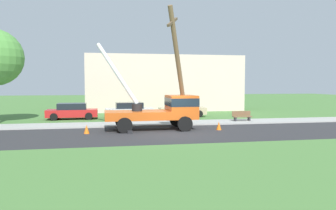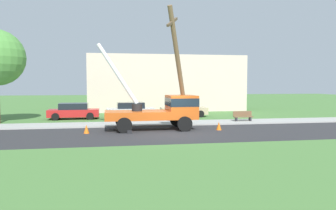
# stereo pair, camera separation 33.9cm
# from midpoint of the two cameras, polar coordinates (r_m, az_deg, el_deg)

# --- Properties ---
(ground_plane) EXTENTS (120.00, 120.00, 0.00)m
(ground_plane) POSITION_cam_midpoint_polar(r_m,az_deg,el_deg) (32.21, -3.90, -1.84)
(ground_plane) COLOR #477538
(road_asphalt) EXTENTS (80.00, 7.15, 0.01)m
(road_asphalt) POSITION_cam_midpoint_polar(r_m,az_deg,el_deg) (20.43, 0.05, -5.09)
(road_asphalt) COLOR #2B2B2D
(road_asphalt) RESTS_ON ground
(sidewalk_strip) EXTENTS (80.00, 2.79, 0.10)m
(sidewalk_strip) POSITION_cam_midpoint_polar(r_m,az_deg,el_deg) (25.29, -2.03, -3.27)
(sidewalk_strip) COLOR #9E9E99
(sidewalk_strip) RESTS_ON ground
(utility_truck) EXTENTS (6.80, 3.20, 5.98)m
(utility_truck) POSITION_cam_midpoint_polar(r_m,az_deg,el_deg) (22.20, -1.35, -0.73)
(utility_truck) COLOR #C65119
(utility_truck) RESTS_ON ground
(leaning_utility_pole) EXTENTS (2.42, 3.81, 8.31)m
(leaning_utility_pole) POSITION_cam_midpoint_polar(r_m,az_deg,el_deg) (22.72, 1.50, 6.52)
(leaning_utility_pole) COLOR brown
(leaning_utility_pole) RESTS_ON ground
(traffic_cone_ahead) EXTENTS (0.36, 0.36, 0.56)m
(traffic_cone_ahead) POSITION_cam_midpoint_polar(r_m,az_deg,el_deg) (22.29, 8.55, -3.67)
(traffic_cone_ahead) COLOR orange
(traffic_cone_ahead) RESTS_ON ground
(traffic_cone_behind) EXTENTS (0.36, 0.36, 0.56)m
(traffic_cone_behind) POSITION_cam_midpoint_polar(r_m,az_deg,el_deg) (21.09, -14.66, -4.17)
(traffic_cone_behind) COLOR orange
(traffic_cone_behind) RESTS_ON ground
(parked_sedan_red) EXTENTS (4.43, 2.07, 1.42)m
(parked_sedan_red) POSITION_cam_midpoint_polar(r_m,az_deg,el_deg) (29.95, -16.88, -1.05)
(parked_sedan_red) COLOR #B21E1E
(parked_sedan_red) RESTS_ON ground
(parked_sedan_silver) EXTENTS (4.47, 2.13, 1.42)m
(parked_sedan_silver) POSITION_cam_midpoint_polar(r_m,az_deg,el_deg) (30.18, -7.18, -0.88)
(parked_sedan_silver) COLOR #B7B7BF
(parked_sedan_silver) RESTS_ON ground
(parked_sedan_tan) EXTENTS (4.43, 2.07, 1.42)m
(parked_sedan_tan) POSITION_cam_midpoint_polar(r_m,az_deg,el_deg) (30.97, 2.24, -0.74)
(parked_sedan_tan) COLOR tan
(parked_sedan_tan) RESTS_ON ground
(park_bench) EXTENTS (1.60, 0.45, 0.90)m
(park_bench) POSITION_cam_midpoint_polar(r_m,az_deg,el_deg) (27.21, 12.59, -1.98)
(park_bench) COLOR brown
(park_bench) RESTS_ON ground
(lowrise_building_backdrop) EXTENTS (18.00, 6.00, 6.40)m
(lowrise_building_backdrop) POSITION_cam_midpoint_polar(r_m,az_deg,el_deg) (38.64, -1.00, 3.86)
(lowrise_building_backdrop) COLOR beige
(lowrise_building_backdrop) RESTS_ON ground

